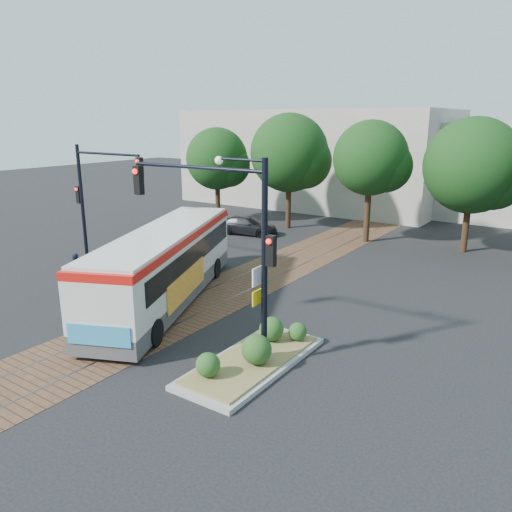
# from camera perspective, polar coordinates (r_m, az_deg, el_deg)

# --- Properties ---
(ground) EXTENTS (120.00, 120.00, 0.00)m
(ground) POSITION_cam_1_polar(r_m,az_deg,el_deg) (19.06, -10.73, -7.17)
(ground) COLOR black
(ground) RESTS_ON ground
(trackbed) EXTENTS (3.60, 40.00, 0.02)m
(trackbed) POSITION_cam_1_polar(r_m,az_deg,el_deg) (21.86, -3.35, -3.93)
(trackbed) COLOR brown
(trackbed) RESTS_ON ground
(tree_row) EXTENTS (26.40, 5.60, 7.67)m
(tree_row) POSITION_cam_1_polar(r_m,az_deg,el_deg) (31.02, 12.72, 10.60)
(tree_row) COLOR #382314
(tree_row) RESTS_ON ground
(warehouses) EXTENTS (40.00, 13.00, 8.00)m
(warehouses) POSITION_cam_1_polar(r_m,az_deg,el_deg) (43.26, 16.67, 10.19)
(warehouses) COLOR #ADA899
(warehouses) RESTS_ON ground
(city_bus) EXTENTS (6.61, 11.18, 2.99)m
(city_bus) POSITION_cam_1_polar(r_m,az_deg,el_deg) (20.36, -10.29, -0.71)
(city_bus) COLOR #454548
(city_bus) RESTS_ON ground
(traffic_island) EXTENTS (2.20, 5.20, 1.13)m
(traffic_island) POSITION_cam_1_polar(r_m,az_deg,el_deg) (15.45, -0.16, -11.09)
(traffic_island) COLOR gray
(traffic_island) RESTS_ON ground
(signal_pole_main) EXTENTS (5.49, 0.46, 6.00)m
(signal_pole_main) POSITION_cam_1_polar(r_m,az_deg,el_deg) (14.79, -3.04, 3.42)
(signal_pole_main) COLOR black
(signal_pole_main) RESTS_ON ground
(signal_pole_left) EXTENTS (4.99, 0.34, 6.00)m
(signal_pole_left) POSITION_cam_1_polar(r_m,az_deg,el_deg) (26.81, -17.95, 7.42)
(signal_pole_left) COLOR black
(signal_pole_left) RESTS_ON ground
(officer) EXTENTS (0.71, 0.64, 1.62)m
(officer) POSITION_cam_1_polar(r_m,az_deg,el_deg) (23.18, -19.82, -1.63)
(officer) COLOR black
(officer) RESTS_ON ground
(parked_car) EXTENTS (4.26, 2.39, 1.17)m
(parked_car) POSITION_cam_1_polar(r_m,az_deg,el_deg) (32.39, -0.99, 3.52)
(parked_car) COLOR black
(parked_car) RESTS_ON ground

